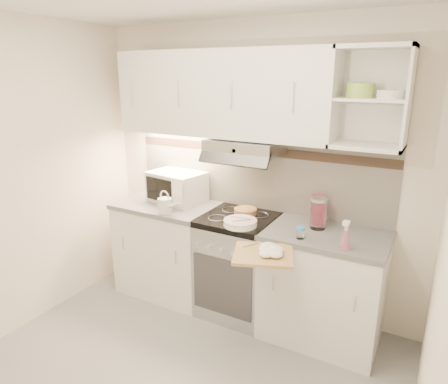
# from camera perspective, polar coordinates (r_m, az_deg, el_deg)

# --- Properties ---
(room_shell) EXTENTS (3.04, 2.84, 2.52)m
(room_shell) POSITION_cam_1_polar(r_m,az_deg,el_deg) (2.58, -5.10, 6.77)
(room_shell) COLOR silver
(room_shell) RESTS_ON ground
(base_cabinet_left) EXTENTS (0.90, 0.60, 0.86)m
(base_cabinet_left) POSITION_cam_1_polar(r_m,az_deg,el_deg) (3.93, -7.85, -8.13)
(base_cabinet_left) COLOR white
(base_cabinet_left) RESTS_ON ground
(worktop_left) EXTENTS (0.92, 0.62, 0.04)m
(worktop_left) POSITION_cam_1_polar(r_m,az_deg,el_deg) (3.77, -8.12, -1.89)
(worktop_left) COLOR slate
(worktop_left) RESTS_ON base_cabinet_left
(base_cabinet_right) EXTENTS (0.90, 0.60, 0.86)m
(base_cabinet_right) POSITION_cam_1_polar(r_m,az_deg,el_deg) (3.34, 13.90, -13.19)
(base_cabinet_right) COLOR white
(base_cabinet_right) RESTS_ON ground
(worktop_right) EXTENTS (0.92, 0.62, 0.04)m
(worktop_right) POSITION_cam_1_polar(r_m,az_deg,el_deg) (3.15, 14.46, -6.05)
(worktop_right) COLOR slate
(worktop_right) RESTS_ON base_cabinet_right
(electric_range) EXTENTS (0.60, 0.60, 0.90)m
(electric_range) POSITION_cam_1_polar(r_m,az_deg,el_deg) (3.56, 2.05, -10.34)
(electric_range) COLOR #B7B7BC
(electric_range) RESTS_ON ground
(microwave) EXTENTS (0.54, 0.43, 0.28)m
(microwave) POSITION_cam_1_polar(r_m,az_deg,el_deg) (3.79, -6.75, 0.79)
(microwave) COLOR silver
(microwave) RESTS_ON worktop_left
(watering_can) EXTENTS (0.24, 0.12, 0.20)m
(watering_can) POSITION_cam_1_polar(r_m,az_deg,el_deg) (3.48, -8.36, -1.85)
(watering_can) COLOR silver
(watering_can) RESTS_ON worktop_left
(plate_stack) EXTENTS (0.27, 0.27, 0.06)m
(plate_stack) POSITION_cam_1_polar(r_m,az_deg,el_deg) (3.18, 2.34, -4.40)
(plate_stack) COLOR white
(plate_stack) RESTS_ON electric_range
(bread_loaf) EXTENTS (0.19, 0.19, 0.05)m
(bread_loaf) POSITION_cam_1_polar(r_m,az_deg,el_deg) (3.44, 3.08, -2.77)
(bread_loaf) COLOR #A58545
(bread_loaf) RESTS_ON electric_range
(pink_pitcher) EXTENTS (0.12, 0.11, 0.23)m
(pink_pitcher) POSITION_cam_1_polar(r_m,az_deg,el_deg) (3.31, 13.23, -2.33)
(pink_pitcher) COLOR #D62D52
(pink_pitcher) RESTS_ON worktop_right
(glass_jar) EXTENTS (0.13, 0.13, 0.25)m
(glass_jar) POSITION_cam_1_polar(r_m,az_deg,el_deg) (3.18, 13.34, -2.97)
(glass_jar) COLOR silver
(glass_jar) RESTS_ON worktop_right
(spice_jar) EXTENTS (0.06, 0.06, 0.09)m
(spice_jar) POSITION_cam_1_polar(r_m,az_deg,el_deg) (2.98, 10.85, -5.73)
(spice_jar) COLOR white
(spice_jar) RESTS_ON worktop_right
(spray_bottle) EXTENTS (0.08, 0.08, 0.22)m
(spray_bottle) POSITION_cam_1_polar(r_m,az_deg,el_deg) (2.87, 16.98, -6.17)
(spray_bottle) COLOR pink
(spray_bottle) RESTS_ON worktop_right
(cutting_board) EXTENTS (0.50, 0.48, 0.02)m
(cutting_board) POSITION_cam_1_polar(r_m,az_deg,el_deg) (2.78, 5.63, -8.87)
(cutting_board) COLOR tan
(cutting_board) RESTS_ON base_cabinet_right
(dish_towel) EXTENTS (0.30, 0.27, 0.07)m
(dish_towel) POSITION_cam_1_polar(r_m,az_deg,el_deg) (2.76, 6.57, -8.10)
(dish_towel) COLOR white
(dish_towel) RESTS_ON cutting_board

